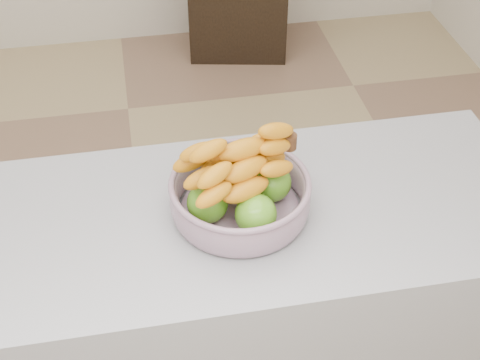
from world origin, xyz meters
name	(u,v)px	position (x,y,z in m)	size (l,w,h in m)	color
ground	(146,288)	(0.00, 0.00, 0.00)	(4.00, 4.00, 0.00)	#9E8960
counter	(147,340)	(0.00, -0.58, 0.45)	(2.00, 0.60, 0.90)	gray
fruit_bowl	(240,191)	(0.27, -0.58, 0.97)	(0.33, 0.33, 0.21)	#9BA9BA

